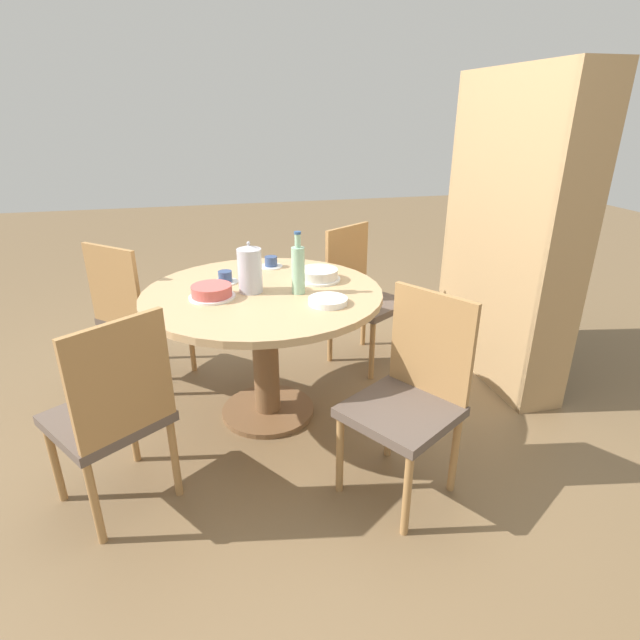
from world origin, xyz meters
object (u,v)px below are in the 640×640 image
Objects in this scene: bookshelf at (505,239)px; cake_second at (212,292)px; water_bottle at (298,269)px; chair_c at (361,293)px; cup_b at (271,263)px; coffee_pot at (250,269)px; cake_main at (318,275)px; chair_d at (136,311)px; cup_a at (225,278)px; chair_b at (410,394)px; chair_a at (113,412)px.

bookshelf is 1.78m from cake_second.
water_bottle is 0.44m from cake_second.
cup_b is at bearing 159.71° from chair_c.
chair_c is at bearing 66.34° from bookshelf.
coffee_pot is 1.09× the size of cake_main.
water_bottle reaches higher than chair_c.
cup_b is (0.15, 0.81, 0.29)m from chair_d.
chair_d is at bearing -130.47° from coffee_pot.
cup_b is at bearing 129.10° from cup_a.
bookshelf is 6.95× the size of coffee_pot.
chair_d is 1.16m from water_bottle.
chair_d is 3.96× the size of cake_second.
chair_d is at bearing -125.69° from cup_a.
chair_b is 3.45× the size of coffee_pot.
coffee_pot is at bearing 97.01° from bookshelf.
bookshelf is 1.58m from coffee_pot.
chair_d reaches higher than cake_main.
coffee_pot is 1.15× the size of cake_second.
cake_second is 1.69× the size of cup_b.
chair_c is at bearing 138.76° from water_bottle.
cake_main is at bearing 81.26° from cup_a.
chair_a and chair_c have the same top height.
coffee_pot is at bearing -178.13° from chair_c.
bookshelf reaches higher than chair_b.
coffee_pot is at bearing 34.45° from cup_a.
chair_b is 1.18m from cup_a.
cake_second is (0.59, -0.98, 0.30)m from chair_c.
chair_c is 0.66m from cake_main.
bookshelf is 13.49× the size of cup_b.
coffee_pot is (0.19, -1.57, -0.02)m from bookshelf.
cake_main is 0.37m from cup_b.
chair_c is 1.01m from cup_a.
chair_c is at bearing 112.20° from cup_a.
cake_second is (-0.03, -0.43, -0.10)m from water_bottle.
cup_b is (-0.45, 0.36, -0.01)m from cake_second.
chair_c is at bearing 138.02° from cake_main.
cup_b is (-1.13, -0.43, 0.29)m from chair_b.
cake_main is 1.79× the size of cup_a.
cup_a reaches higher than cake_main.
cup_a is at bearing -98.74° from cake_main.
chair_b is 3.96× the size of cake_second.
cake_second reaches higher than cake_main.
chair_b is 1.02m from coffee_pot.
chair_a is 0.50× the size of bookshelf.
cup_a is at bearing 90.68° from bookshelf.
water_bottle reaches higher than cup_a.
chair_b is 1.25m from cup_b.
chair_b is at bearing 14.23° from cake_main.
chair_a is 1.30m from cup_b.
coffee_pot is at bearing -75.81° from cake_main.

